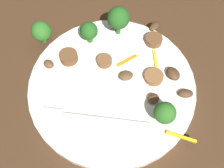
{
  "coord_description": "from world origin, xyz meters",
  "views": [
    {
      "loc": [
        0.04,
        0.22,
        0.43
      ],
      "look_at": [
        0.0,
        0.0,
        0.02
      ],
      "focal_mm": 43.09,
      "sensor_mm": 36.0,
      "label": 1
    }
  ],
  "objects_px": {
    "plate": "(112,86)",
    "broccoli_floret_2": "(118,18)",
    "fork": "(87,117)",
    "mushroom_2": "(126,76)",
    "pepper_strip_1": "(127,61)",
    "sausage_slice_0": "(154,79)",
    "mushroom_1": "(173,75)",
    "pepper_strip_2": "(155,59)",
    "mushroom_3": "(154,99)",
    "broccoli_floret_3": "(165,113)",
    "broccoli_floret_1": "(41,31)",
    "mushroom_4": "(154,26)",
    "sausage_slice_2": "(154,40)",
    "mushroom_5": "(49,64)",
    "broccoli_floret_0": "(89,31)",
    "mushroom_0": "(186,93)",
    "sausage_slice_1": "(104,61)",
    "pepper_strip_0": "(181,137)",
    "sausage_slice_3": "(69,57)"
  },
  "relations": [
    {
      "from": "plate",
      "to": "broccoli_floret_3",
      "type": "height_order",
      "value": "broccoli_floret_3"
    },
    {
      "from": "broccoli_floret_3",
      "to": "mushroom_1",
      "type": "xyz_separation_m",
      "value": [
        -0.04,
        -0.08,
        -0.02
      ]
    },
    {
      "from": "pepper_strip_2",
      "to": "mushroom_2",
      "type": "bearing_deg",
      "value": 25.59
    },
    {
      "from": "broccoli_floret_0",
      "to": "pepper_strip_0",
      "type": "relative_size",
      "value": 0.94
    },
    {
      "from": "sausage_slice_1",
      "to": "mushroom_3",
      "type": "height_order",
      "value": "mushroom_3"
    },
    {
      "from": "fork",
      "to": "mushroom_2",
      "type": "relative_size",
      "value": 6.79
    },
    {
      "from": "plate",
      "to": "broccoli_floret_1",
      "type": "xyz_separation_m",
      "value": [
        0.11,
        -0.11,
        0.04
      ]
    },
    {
      "from": "mushroom_0",
      "to": "sausage_slice_1",
      "type": "bearing_deg",
      "value": -34.41
    },
    {
      "from": "broccoli_floret_0",
      "to": "mushroom_2",
      "type": "distance_m",
      "value": 0.11
    },
    {
      "from": "broccoli_floret_2",
      "to": "mushroom_3",
      "type": "bearing_deg",
      "value": 102.73
    },
    {
      "from": "broccoli_floret_3",
      "to": "pepper_strip_1",
      "type": "distance_m",
      "value": 0.13
    },
    {
      "from": "broccoli_floret_3",
      "to": "mushroom_5",
      "type": "relative_size",
      "value": 2.4
    },
    {
      "from": "sausage_slice_3",
      "to": "broccoli_floret_0",
      "type": "bearing_deg",
      "value": -139.86
    },
    {
      "from": "fork",
      "to": "broccoli_floret_2",
      "type": "xyz_separation_m",
      "value": [
        -0.08,
        -0.17,
        0.04
      ]
    },
    {
      "from": "pepper_strip_0",
      "to": "mushroom_2",
      "type": "bearing_deg",
      "value": -61.46
    },
    {
      "from": "mushroom_1",
      "to": "pepper_strip_1",
      "type": "distance_m",
      "value": 0.09
    },
    {
      "from": "broccoli_floret_2",
      "to": "broccoli_floret_3",
      "type": "xyz_separation_m",
      "value": [
        -0.04,
        0.19,
        -0.01
      ]
    },
    {
      "from": "plate",
      "to": "mushroom_4",
      "type": "height_order",
      "value": "mushroom_4"
    },
    {
      "from": "mushroom_2",
      "to": "pepper_strip_0",
      "type": "xyz_separation_m",
      "value": [
        -0.07,
        0.12,
        -0.0
      ]
    },
    {
      "from": "broccoli_floret_2",
      "to": "pepper_strip_0",
      "type": "relative_size",
      "value": 1.27
    },
    {
      "from": "mushroom_1",
      "to": "mushroom_2",
      "type": "relative_size",
      "value": 1.1
    },
    {
      "from": "pepper_strip_2",
      "to": "broccoli_floret_2",
      "type": "bearing_deg",
      "value": -51.67
    },
    {
      "from": "broccoli_floret_0",
      "to": "mushroom_2",
      "type": "bearing_deg",
      "value": 120.6
    },
    {
      "from": "broccoli_floret_2",
      "to": "pepper_strip_2",
      "type": "height_order",
      "value": "broccoli_floret_2"
    },
    {
      "from": "broccoli_floret_1",
      "to": "broccoli_floret_0",
      "type": "bearing_deg",
      "value": 171.33
    },
    {
      "from": "sausage_slice_0",
      "to": "mushroom_1",
      "type": "bearing_deg",
      "value": -175.84
    },
    {
      "from": "pepper_strip_2",
      "to": "mushroom_3",
      "type": "bearing_deg",
      "value": 74.32
    },
    {
      "from": "plate",
      "to": "fork",
      "type": "xyz_separation_m",
      "value": [
        0.05,
        0.06,
        0.01
      ]
    },
    {
      "from": "plate",
      "to": "mushroom_0",
      "type": "relative_size",
      "value": 11.32
    },
    {
      "from": "plate",
      "to": "pepper_strip_0",
      "type": "bearing_deg",
      "value": 129.64
    },
    {
      "from": "sausage_slice_2",
      "to": "pepper_strip_1",
      "type": "xyz_separation_m",
      "value": [
        0.06,
        0.04,
        -0.0
      ]
    },
    {
      "from": "broccoli_floret_1",
      "to": "mushroom_4",
      "type": "relative_size",
      "value": 1.82
    },
    {
      "from": "mushroom_3",
      "to": "pepper_strip_0",
      "type": "height_order",
      "value": "mushroom_3"
    },
    {
      "from": "pepper_strip_1",
      "to": "broccoli_floret_3",
      "type": "bearing_deg",
      "value": 106.01
    },
    {
      "from": "plate",
      "to": "mushroom_5",
      "type": "bearing_deg",
      "value": -27.1
    },
    {
      "from": "broccoli_floret_0",
      "to": "mushroom_1",
      "type": "xyz_separation_m",
      "value": [
        -0.14,
        0.1,
        -0.02
      ]
    },
    {
      "from": "mushroom_0",
      "to": "mushroom_2",
      "type": "distance_m",
      "value": 0.11
    },
    {
      "from": "mushroom_4",
      "to": "broccoli_floret_2",
      "type": "bearing_deg",
      "value": 0.63
    },
    {
      "from": "sausage_slice_1",
      "to": "pepper_strip_2",
      "type": "height_order",
      "value": "sausage_slice_1"
    },
    {
      "from": "mushroom_1",
      "to": "pepper_strip_1",
      "type": "xyz_separation_m",
      "value": [
        0.07,
        -0.05,
        -0.0
      ]
    },
    {
      "from": "broccoli_floret_1",
      "to": "mushroom_2",
      "type": "distance_m",
      "value": 0.18
    },
    {
      "from": "plate",
      "to": "broccoli_floret_2",
      "type": "relative_size",
      "value": 4.74
    },
    {
      "from": "fork",
      "to": "broccoli_floret_2",
      "type": "bearing_deg",
      "value": -99.24
    },
    {
      "from": "sausage_slice_2",
      "to": "mushroom_3",
      "type": "bearing_deg",
      "value": 76.65
    },
    {
      "from": "broccoli_floret_1",
      "to": "mushroom_1",
      "type": "height_order",
      "value": "broccoli_floret_1"
    },
    {
      "from": "pepper_strip_1",
      "to": "pepper_strip_0",
      "type": "bearing_deg",
      "value": 110.57
    },
    {
      "from": "broccoli_floret_3",
      "to": "mushroom_0",
      "type": "height_order",
      "value": "broccoli_floret_3"
    },
    {
      "from": "broccoli_floret_1",
      "to": "broccoli_floret_3",
      "type": "relative_size",
      "value": 0.98
    },
    {
      "from": "mushroom_2",
      "to": "pepper_strip_1",
      "type": "relative_size",
      "value": 0.62
    },
    {
      "from": "broccoli_floret_0",
      "to": "broccoli_floret_3",
      "type": "relative_size",
      "value": 0.93
    }
  ]
}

